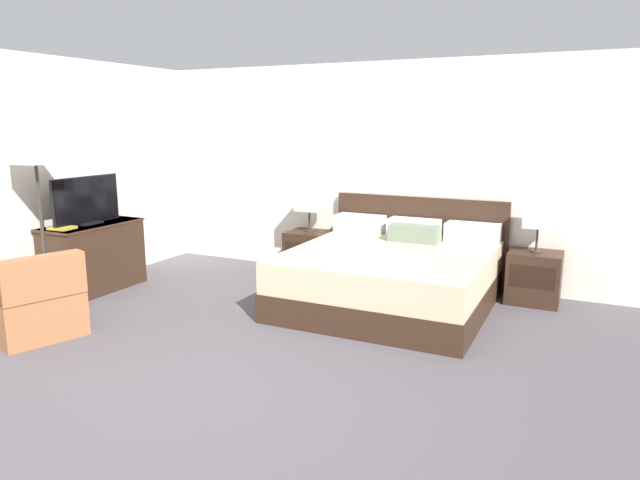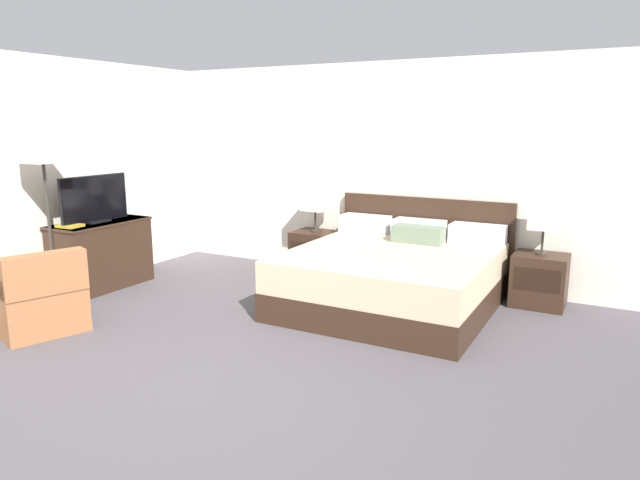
{
  "view_description": "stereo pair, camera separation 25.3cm",
  "coord_description": "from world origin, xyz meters",
  "px_view_note": "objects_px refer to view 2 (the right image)",
  "views": [
    {
      "loc": [
        2.25,
        -2.84,
        1.85
      ],
      "look_at": [
        -0.07,
        1.96,
        0.75
      ],
      "focal_mm": 32.0,
      "sensor_mm": 36.0,
      "label": 1
    },
    {
      "loc": [
        2.47,
        -2.72,
        1.85
      ],
      "look_at": [
        -0.07,
        1.96,
        0.75
      ],
      "focal_mm": 32.0,
      "sensor_mm": 36.0,
      "label": 2
    }
  ],
  "objects_px": {
    "floor_lamp": "(43,161)",
    "nightstand_left": "(315,253)",
    "table_lamp_left": "(315,201)",
    "table_lamp_right": "(544,218)",
    "tv": "(95,200)",
    "armchair_by_window": "(40,301)",
    "dresser": "(102,254)",
    "bed": "(393,276)",
    "nightstand_right": "(539,280)",
    "book_red_cover": "(70,226)"
  },
  "relations": [
    {
      "from": "armchair_by_window",
      "to": "table_lamp_left",
      "type": "bearing_deg",
      "value": 67.28
    },
    {
      "from": "nightstand_right",
      "to": "table_lamp_right",
      "type": "relative_size",
      "value": 1.09
    },
    {
      "from": "table_lamp_right",
      "to": "nightstand_right",
      "type": "bearing_deg",
      "value": -90.0
    },
    {
      "from": "table_lamp_left",
      "to": "armchair_by_window",
      "type": "bearing_deg",
      "value": -112.72
    },
    {
      "from": "nightstand_right",
      "to": "armchair_by_window",
      "type": "relative_size",
      "value": 0.62
    },
    {
      "from": "dresser",
      "to": "bed",
      "type": "bearing_deg",
      "value": 16.27
    },
    {
      "from": "tv",
      "to": "nightstand_right",
      "type": "bearing_deg",
      "value": 20.64
    },
    {
      "from": "table_lamp_right",
      "to": "dresser",
      "type": "height_order",
      "value": "table_lamp_right"
    },
    {
      "from": "nightstand_left",
      "to": "table_lamp_right",
      "type": "bearing_deg",
      "value": 0.03
    },
    {
      "from": "table_lamp_left",
      "to": "table_lamp_right",
      "type": "bearing_deg",
      "value": 0.0
    },
    {
      "from": "table_lamp_left",
      "to": "tv",
      "type": "distance_m",
      "value": 2.52
    },
    {
      "from": "bed",
      "to": "nightstand_right",
      "type": "xyz_separation_m",
      "value": [
        1.31,
        0.72,
        -0.05
      ]
    },
    {
      "from": "nightstand_left",
      "to": "dresser",
      "type": "height_order",
      "value": "dresser"
    },
    {
      "from": "armchair_by_window",
      "to": "dresser",
      "type": "bearing_deg",
      "value": 117.2
    },
    {
      "from": "dresser",
      "to": "floor_lamp",
      "type": "relative_size",
      "value": 0.63
    },
    {
      "from": "nightstand_left",
      "to": "table_lamp_left",
      "type": "relative_size",
      "value": 1.09
    },
    {
      "from": "nightstand_left",
      "to": "armchair_by_window",
      "type": "bearing_deg",
      "value": -112.73
    },
    {
      "from": "nightstand_left",
      "to": "tv",
      "type": "relative_size",
      "value": 0.62
    },
    {
      "from": "table_lamp_right",
      "to": "armchair_by_window",
      "type": "distance_m",
      "value": 4.85
    },
    {
      "from": "table_lamp_left",
      "to": "floor_lamp",
      "type": "distance_m",
      "value": 2.99
    },
    {
      "from": "table_lamp_left",
      "to": "tv",
      "type": "bearing_deg",
      "value": -137.8
    },
    {
      "from": "floor_lamp",
      "to": "nightstand_left",
      "type": "bearing_deg",
      "value": 53.6
    },
    {
      "from": "tv",
      "to": "armchair_by_window",
      "type": "relative_size",
      "value": 1.0
    },
    {
      "from": "tv",
      "to": "dresser",
      "type": "bearing_deg",
      "value": 93.87
    },
    {
      "from": "dresser",
      "to": "book_red_cover",
      "type": "bearing_deg",
      "value": -89.51
    },
    {
      "from": "tv",
      "to": "book_red_cover",
      "type": "xyz_separation_m",
      "value": [
        0.0,
        -0.34,
        -0.24
      ]
    },
    {
      "from": "table_lamp_left",
      "to": "book_red_cover",
      "type": "distance_m",
      "value": 2.76
    },
    {
      "from": "table_lamp_left",
      "to": "book_red_cover",
      "type": "height_order",
      "value": "table_lamp_left"
    },
    {
      "from": "floor_lamp",
      "to": "table_lamp_left",
      "type": "bearing_deg",
      "value": 53.62
    },
    {
      "from": "nightstand_right",
      "to": "floor_lamp",
      "type": "height_order",
      "value": "floor_lamp"
    },
    {
      "from": "table_lamp_left",
      "to": "nightstand_right",
      "type": "bearing_deg",
      "value": -0.03
    },
    {
      "from": "bed",
      "to": "dresser",
      "type": "distance_m",
      "value": 3.31
    },
    {
      "from": "tv",
      "to": "floor_lamp",
      "type": "height_order",
      "value": "floor_lamp"
    },
    {
      "from": "bed",
      "to": "book_red_cover",
      "type": "xyz_separation_m",
      "value": [
        -3.17,
        -1.31,
        0.45
      ]
    },
    {
      "from": "table_lamp_right",
      "to": "dresser",
      "type": "xyz_separation_m",
      "value": [
        -4.48,
        -1.65,
        -0.52
      ]
    },
    {
      "from": "nightstand_left",
      "to": "table_lamp_right",
      "type": "relative_size",
      "value": 1.09
    },
    {
      "from": "nightstand_right",
      "to": "armchair_by_window",
      "type": "bearing_deg",
      "value": -142.84
    },
    {
      "from": "nightstand_left",
      "to": "floor_lamp",
      "type": "bearing_deg",
      "value": -126.4
    },
    {
      "from": "bed",
      "to": "dresser",
      "type": "xyz_separation_m",
      "value": [
        -3.17,
        -0.93,
        0.07
      ]
    },
    {
      "from": "dresser",
      "to": "tv",
      "type": "height_order",
      "value": "tv"
    },
    {
      "from": "bed",
      "to": "armchair_by_window",
      "type": "height_order",
      "value": "bed"
    },
    {
      "from": "nightstand_right",
      "to": "nightstand_left",
      "type": "bearing_deg",
      "value": 180.0
    },
    {
      "from": "bed",
      "to": "armchair_by_window",
      "type": "relative_size",
      "value": 2.33
    },
    {
      "from": "bed",
      "to": "floor_lamp",
      "type": "relative_size",
      "value": 1.17
    },
    {
      "from": "nightstand_right",
      "to": "book_red_cover",
      "type": "bearing_deg",
      "value": -155.6
    },
    {
      "from": "dresser",
      "to": "book_red_cover",
      "type": "xyz_separation_m",
      "value": [
        0.0,
        -0.38,
        0.38
      ]
    },
    {
      "from": "nightstand_right",
      "to": "table_lamp_right",
      "type": "xyz_separation_m",
      "value": [
        0.0,
        0.0,
        0.64
      ]
    },
    {
      "from": "table_lamp_left",
      "to": "table_lamp_right",
      "type": "relative_size",
      "value": 1.0
    },
    {
      "from": "bed",
      "to": "dresser",
      "type": "bearing_deg",
      "value": -163.73
    },
    {
      "from": "table_lamp_right",
      "to": "tv",
      "type": "height_order",
      "value": "tv"
    }
  ]
}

